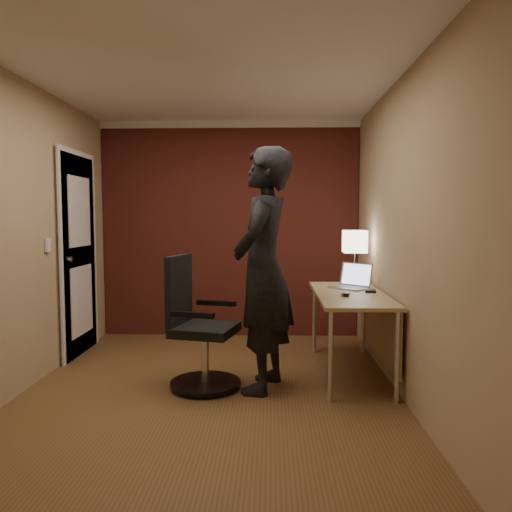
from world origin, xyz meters
The scene contains 8 objects.
room centered at (-0.27, 1.54, 1.37)m, with size 4.00×4.00×4.00m.
desk centered at (1.25, 0.50, 0.60)m, with size 0.60×1.50×0.73m.
desk_lamp centered at (1.31, 1.08, 1.15)m, with size 0.22×0.22×0.54m.
laptop centered at (1.25, 0.81, 0.79)m, with size 0.42×0.41×0.23m.
mouse centered at (1.11, 0.32, 0.75)m, with size 0.06×0.10×0.03m, color black.
wallet centered at (1.37, 0.55, 0.74)m, with size 0.09×0.11×0.02m, color black.
office_chair centered at (-0.12, 0.11, 0.47)m, with size 0.58×0.65×1.06m.
person centered at (0.42, 0.10, 0.98)m, with size 0.71×0.47×1.95m, color black.
Camera 1 is at (0.48, -3.87, 1.39)m, focal length 35.00 mm.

